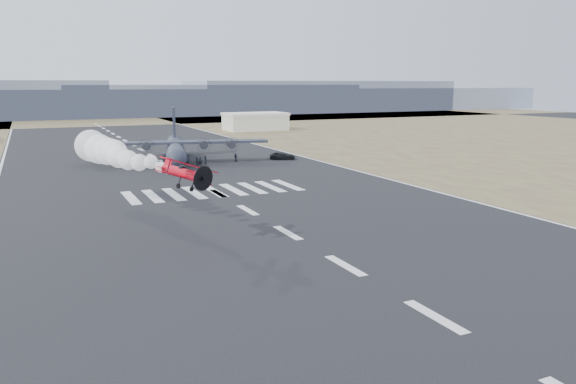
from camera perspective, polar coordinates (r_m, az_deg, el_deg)
ground at (r=40.39m, az=14.72°, el=-12.13°), size 500.00×500.00×0.00m
scrub_far at (r=259.96m, az=-19.57°, el=6.90°), size 500.00×80.00×0.00m
runway_markings at (r=92.92m, az=-9.37°, el=1.16°), size 60.00×260.00×0.01m
ridge_seg_d at (r=289.52m, az=-20.23°, el=8.50°), size 150.00×50.00×13.00m
ridge_seg_e at (r=301.94m, az=-7.72°, el=9.33°), size 150.00×50.00×15.00m
ridge_seg_f at (r=327.06m, az=3.38°, el=9.70°), size 150.00×50.00×17.00m
ridge_seg_g at (r=362.30m, az=12.60°, el=9.26°), size 150.00×50.00×13.00m
hangar_right at (r=192.08m, az=-3.35°, el=7.19°), size 20.50×12.50×5.90m
aerobatic_biplane at (r=55.11m, az=-10.49°, el=1.93°), size 6.47×6.22×3.60m
smoke_trail at (r=74.91m, az=-18.16°, el=4.05°), size 7.70×25.30×4.22m
transport_aircraft at (r=115.64m, az=-11.37°, el=4.36°), size 36.58×29.93×10.63m
support_vehicle at (r=117.59m, az=-0.56°, el=3.71°), size 5.97×4.63×1.51m
crew_a at (r=107.51m, az=-9.15°, el=2.95°), size 0.83×0.81×1.75m
crew_b at (r=110.44m, az=-13.13°, el=2.96°), size 0.52×0.79×1.55m
crew_c at (r=110.66m, az=-9.26°, el=3.14°), size 1.14×0.83×1.60m
crew_d at (r=105.76m, az=-14.62°, el=2.56°), size 0.59×0.98×1.58m
crew_e at (r=114.68m, az=-5.33°, el=3.51°), size 0.90×0.67×1.65m
crew_f at (r=107.33m, az=-10.85°, el=2.90°), size 1.71×1.37×1.82m
crew_g at (r=109.55m, az=-8.90°, el=3.11°), size 0.84×0.82×1.78m
crew_h at (r=112.65m, az=-8.41°, el=3.30°), size 0.60×0.85×1.61m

